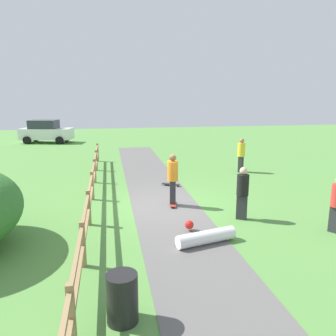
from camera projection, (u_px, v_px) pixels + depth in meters
name	position (u px, v px, depth m)	size (l,w,h in m)	color
ground_plane	(165.00, 206.00, 11.86)	(60.00, 60.00, 0.00)	#568E42
asphalt_path	(165.00, 206.00, 11.86)	(2.40, 28.00, 0.02)	#605E5B
wooden_fence	(91.00, 192.00, 11.27)	(0.12, 18.12, 1.10)	#997A51
trash_bin	(122.00, 298.00, 5.73)	(0.56, 0.56, 0.90)	black
skater_riding	(173.00, 177.00, 11.71)	(0.43, 0.82, 1.87)	#B23326
skater_fallen	(205.00, 236.00, 8.86)	(1.72, 1.44, 0.36)	white
skateboard_loose	(171.00, 184.00, 14.50)	(0.79, 0.58, 0.08)	black
bystander_black	(243.00, 191.00, 10.46)	(0.52, 0.52, 1.71)	#2D2D33
bystander_yellow	(241.00, 154.00, 17.05)	(0.54, 0.54, 1.76)	#2D2D33
parked_car_white	(46.00, 131.00, 27.84)	(4.45, 2.62, 1.92)	silver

